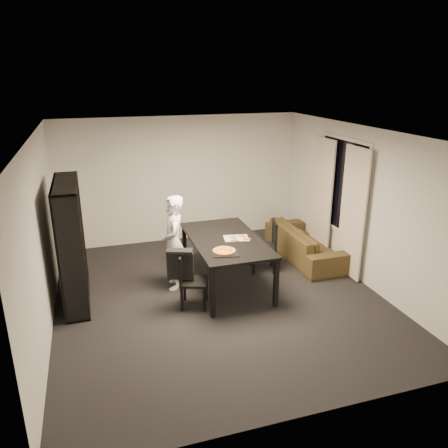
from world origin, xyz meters
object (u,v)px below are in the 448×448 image
object	(u,v)px
chair_right	(268,242)
baking_tray	(225,253)
person	(174,243)
dining_table	(226,243)
chair_left	(188,277)
bookshelf	(72,243)
pepperoni_pizza	(224,251)
sofa	(305,242)

from	to	relation	value
chair_right	baking_tray	xyz separation A→B (m)	(-1.10, -0.92, 0.31)
person	baking_tray	bearing A→B (deg)	47.26
dining_table	chair_right	bearing A→B (deg)	20.19
chair_left	chair_right	xyz separation A→B (m)	(1.66, 0.85, 0.04)
bookshelf	chair_right	bearing A→B (deg)	1.95
pepperoni_pizza	baking_tray	bearing A→B (deg)	-80.01
pepperoni_pizza	sofa	distance (m)	2.40
sofa	chair_right	bearing A→B (deg)	108.99
baking_tray	sofa	world-z (taller)	baking_tray
bookshelf	sofa	xyz separation A→B (m)	(4.21, 0.42, -0.65)
bookshelf	sofa	world-z (taller)	bookshelf
bookshelf	chair_left	distance (m)	1.85
dining_table	bookshelf	bearing A→B (deg)	174.74
dining_table	pepperoni_pizza	world-z (taller)	pepperoni_pizza
dining_table	person	bearing A→B (deg)	167.91
chair_left	sofa	world-z (taller)	chair_left
dining_table	baking_tray	distance (m)	0.63
bookshelf	person	distance (m)	1.57
sofa	dining_table	bearing A→B (deg)	109.60
pepperoni_pizza	person	bearing A→B (deg)	131.21
chair_left	baking_tray	xyz separation A→B (m)	(0.56, -0.08, 0.35)
chair_right	person	world-z (taller)	person
chair_left	chair_right	world-z (taller)	chair_right
pepperoni_pizza	sofa	xyz separation A→B (m)	(2.01, 1.19, -0.55)
person	chair_left	bearing A→B (deg)	13.87
chair_left	person	bearing A→B (deg)	26.15
baking_tray	pepperoni_pizza	bearing A→B (deg)	99.99
chair_right	person	size ratio (longest dim) A/B	0.59
dining_table	chair_left	xyz separation A→B (m)	(-0.76, -0.51, -0.27)
person	sofa	distance (m)	2.73
chair_right	dining_table	bearing A→B (deg)	-54.17
bookshelf	baking_tray	distance (m)	2.35
chair_left	pepperoni_pizza	world-z (taller)	pepperoni_pizza
bookshelf	pepperoni_pizza	bearing A→B (deg)	-19.28
chair_right	sofa	bearing A→B (deg)	124.62
chair_right	pepperoni_pizza	distance (m)	1.45
chair_right	person	distance (m)	1.77
dining_table	chair_right	size ratio (longest dim) A/B	2.15
bookshelf	chair_left	world-z (taller)	bookshelf
bookshelf	baking_tray	bearing A→B (deg)	-20.21
bookshelf	dining_table	world-z (taller)	bookshelf
dining_table	pepperoni_pizza	distance (m)	0.59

